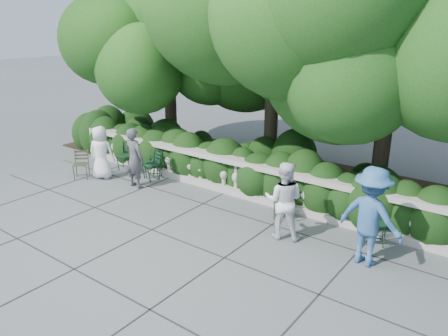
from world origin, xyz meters
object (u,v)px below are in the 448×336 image
Objects in this scene: chair_a at (124,171)px; chair_weathered at (81,180)px; chair_e at (373,246)px; person_woman_grey at (134,158)px; person_casual_man at (284,200)px; chair_d at (282,221)px; person_businessman at (101,153)px; chair_f at (283,218)px; person_older_blue at (371,217)px; chair_c at (147,180)px; chair_b at (152,179)px.

chair_weathered is at bearing -125.76° from chair_a.
person_woman_grey is (-6.42, -0.61, 0.84)m from chair_e.
chair_d is at bearing -80.92° from person_casual_man.
person_casual_man is at bearing 155.11° from person_businessman.
chair_a is 0.54× the size of person_businessman.
chair_f is 5.69m from person_businessman.
chair_f is at bearing -10.29° from person_older_blue.
chair_a is 0.50× the size of person_casual_man.
chair_e and chair_weathered have the same top height.
chair_a and chair_d have the same top height.
person_casual_man reaches higher than chair_weathered.
chair_c is at bearing 159.56° from chair_e.
person_woman_grey reaches higher than person_businessman.
chair_b is at bearing -18.79° from chair_a.
person_businessman is at bearing -112.17° from chair_a.
person_businessman is (-7.73, -0.69, 0.77)m from chair_e.
person_casual_man is at bearing -177.43° from chair_e.
chair_weathered is (-5.92, -1.29, 0.00)m from chair_f.
chair_weathered is at bearing 21.15° from person_woman_grey.
person_casual_man is (4.80, -0.85, 0.84)m from chair_b.
chair_a is 1.17m from chair_c.
chair_a is at bearing 158.45° from chair_e.
chair_weathered is at bearing 167.58° from chair_e.
person_woman_grey is at bearing -48.20° from chair_a.
person_older_blue is (6.63, -0.64, 0.96)m from chair_c.
person_businessman is 0.81× the size of person_older_blue.
chair_a is at bearing -169.27° from chair_c.
person_woman_grey reaches higher than chair_e.
chair_c is 1.00× the size of chair_e.
chair_a is 0.44× the size of person_older_blue.
chair_d is at bearing 161.65° from person_businessman.
chair_e is (2.09, 0.10, 0.00)m from chair_d.
chair_b is 0.54× the size of person_businessman.
person_woman_grey is at bearing -22.91° from person_casual_man.
person_casual_man reaches higher than chair_c.
chair_a is 1.00× the size of chair_b.
chair_weathered is 6.42m from person_casual_man.
chair_f is at bearing -170.05° from person_woman_grey.
chair_c is at bearing 3.41° from person_older_blue.
chair_b is 0.50× the size of person_casual_man.
chair_d is 0.50× the size of person_woman_grey.
chair_d is 1.00× the size of chair_e.
person_businessman is (-0.03, -0.77, 0.77)m from chair_a.
chair_b is 4.37m from chair_f.
person_casual_man is at bearing -85.50° from chair_f.
person_casual_man is at bearing -74.41° from chair_d.
person_woman_grey reaches higher than chair_f.
person_businessman is (-5.59, -0.76, 0.77)m from chair_f.
person_businessman is at bearing -21.74° from person_casual_man.
chair_f is (5.56, -0.00, 0.00)m from chair_a.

